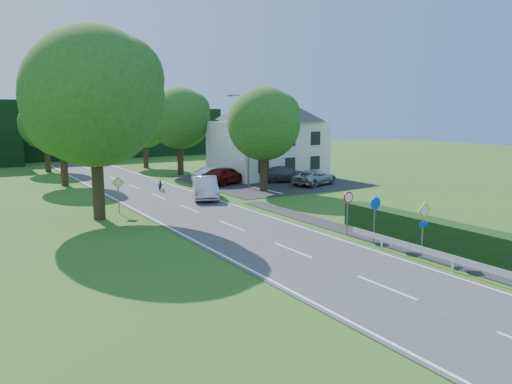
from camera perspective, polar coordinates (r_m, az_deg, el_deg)
road at (r=30.60m, az=-4.58°, el=-3.18°), size 7.00×80.00×0.04m
parking_pad at (r=47.61m, az=1.22°, el=1.27°), size 14.00×16.00×0.04m
line_edge_left at (r=29.31m, az=-10.26°, el=-3.80°), size 0.12×80.00×0.01m
line_edge_right at (r=32.16m, az=0.60°, el=-2.50°), size 0.12×80.00×0.01m
line_centre at (r=30.60m, az=-4.58°, el=-3.14°), size 0.12×80.00×0.01m
tree_main at (r=31.60m, az=-17.92°, el=7.40°), size 9.40×9.40×11.64m
tree_left_far at (r=47.51m, az=-21.26°, el=5.81°), size 7.00×7.00×8.58m
tree_right_far at (r=52.86m, az=-8.71°, el=6.88°), size 7.40×7.40×9.09m
tree_left_back at (r=59.43m, az=-22.87°, el=6.02°), size 6.60×6.60×8.07m
tree_right_back at (r=60.01m, az=-12.56°, el=6.29°), size 6.20×6.20×7.56m
tree_right_mid at (r=41.13m, az=0.90°, el=6.01°), size 7.00×7.00×8.58m
treeline_right at (r=75.86m, az=-15.08°, el=6.54°), size 30.00×5.00×7.00m
house_white at (r=50.81m, az=1.31°, el=6.74°), size 10.60×8.40×8.60m
streetlight at (r=42.60m, az=-1.05°, el=6.35°), size 2.03×0.18×8.00m
sign_priority_right at (r=23.53m, az=18.62°, el=-2.97°), size 0.78×0.09×2.59m
sign_roundabout at (r=25.53m, az=13.45°, el=-2.09°), size 0.64×0.08×2.37m
sign_speed_limit at (r=26.93m, az=10.48°, el=-1.21°), size 0.64×0.11×2.37m
sign_priority_left at (r=33.27m, az=-15.47°, el=0.48°), size 0.78×0.09×2.44m
moving_car at (r=37.91m, az=-5.83°, el=0.50°), size 3.53×5.34×1.66m
motorcycle at (r=42.70m, az=-10.88°, el=0.93°), size 1.45×2.09×1.04m
parked_car_red at (r=45.32m, az=-3.41°, el=1.92°), size 5.15×3.30×1.63m
parked_car_silver_a at (r=46.04m, az=-4.63°, el=1.94°), size 4.74×2.37×1.49m
parked_car_grey at (r=46.95m, az=3.44°, el=2.08°), size 5.50×3.79×1.48m
parked_car_silver_b at (r=45.12m, az=6.74°, el=1.65°), size 5.23×3.60×1.33m
parasol at (r=48.59m, az=-1.19°, el=2.49°), size 2.16×2.19×1.74m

